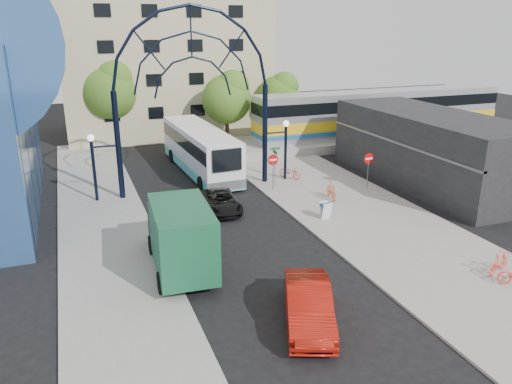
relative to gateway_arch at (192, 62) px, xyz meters
name	(u,v)px	position (x,y,z in m)	size (l,w,h in m)	color
ground	(277,284)	(0.00, -14.00, -8.56)	(120.00, 120.00, 0.00)	black
sidewalk_east	(379,226)	(8.00, -10.00, -8.50)	(8.00, 56.00, 0.12)	gray
plaza_west	(111,251)	(-6.50, -8.00, -8.50)	(5.00, 50.00, 0.12)	gray
gateway_arch	(192,62)	(0.00, 0.00, 0.00)	(13.64, 0.44, 12.10)	black
stop_sign	(273,163)	(4.80, -2.00, -6.56)	(0.80, 0.07, 2.50)	slate
do_not_enter_sign	(369,162)	(11.00, -4.00, -6.58)	(0.76, 0.07, 2.48)	slate
street_name_sign	(275,158)	(5.20, -1.40, -6.43)	(0.70, 0.70, 2.80)	slate
sandwich_board	(326,208)	(5.60, -8.02, -7.81)	(0.55, 0.61, 0.99)	white
commercial_block_east	(430,148)	(16.00, -4.00, -6.06)	(6.00, 16.00, 5.00)	black
apartment_block	(163,64)	(2.00, 20.97, -1.55)	(20.00, 12.10, 14.00)	#C3B587
train_platform	(378,139)	(20.00, 8.00, -8.16)	(32.00, 5.00, 0.80)	gray
train_car	(381,113)	(20.00, 8.00, -5.66)	(25.10, 3.05, 4.20)	#B7B7BC
tree_north_a	(228,96)	(6.12, 11.93, -3.95)	(4.48, 4.48, 7.00)	#382314
tree_north_b	(110,89)	(-3.88, 15.93, -3.29)	(5.12, 5.12, 8.00)	#382314
tree_north_c	(280,94)	(12.12, 13.93, -4.28)	(4.16, 4.16, 6.50)	#382314
city_bus	(200,149)	(1.41, 4.43, -6.78)	(3.28, 12.46, 3.39)	white
green_truck	(180,235)	(-3.58, -10.96, -6.88)	(2.94, 6.80, 3.35)	black
black_suv	(221,201)	(0.38, -4.36, -7.96)	(1.99, 4.32, 1.20)	black
red_sedan	(308,305)	(-0.08, -17.20, -7.76)	(1.68, 4.81, 1.59)	#971209
bike_near_a	(290,172)	(6.97, 0.00, -7.95)	(0.64, 1.83, 0.96)	red
bike_near_b	(331,191)	(7.58, -5.13, -7.89)	(0.52, 1.83, 1.10)	#E05D2C
bike_far_b	(499,263)	(9.72, -16.79, -7.93)	(0.47, 1.68, 1.01)	#F84731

